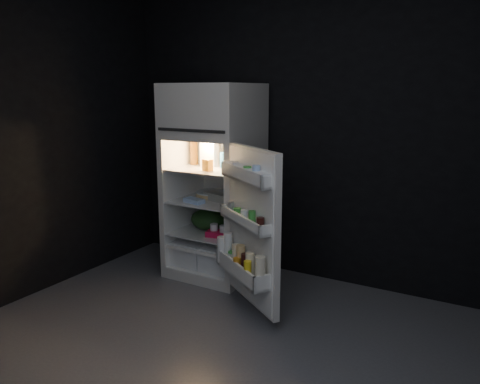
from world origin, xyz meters
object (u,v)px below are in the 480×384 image
Objects in this scene: yogurt_tray at (220,234)px; refrigerator at (215,175)px; egg_carton at (218,197)px; fridge_door at (249,230)px; milk_jug at (209,153)px.

refrigerator is at bearing 119.25° from yogurt_tray.
egg_carton is 0.34m from yogurt_tray.
fridge_door reaches higher than egg_carton.
yogurt_tray is (-0.53, 0.42, -0.23)m from fridge_door.
egg_carton is at bearing -40.21° from milk_jug.
yogurt_tray is at bearing -48.23° from refrigerator.
milk_jug is (-0.76, 0.61, 0.47)m from fridge_door.
egg_carton is (0.07, -0.06, -0.19)m from refrigerator.
yogurt_tray is (0.22, -0.18, -0.69)m from milk_jug.
fridge_door is at bearing -50.94° from milk_jug.
refrigerator is 0.95m from fridge_door.
refrigerator is 0.20m from milk_jug.
refrigerator is 5.87× the size of egg_carton.
refrigerator is 1.46× the size of fridge_door.
fridge_door is at bearing -23.80° from egg_carton.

